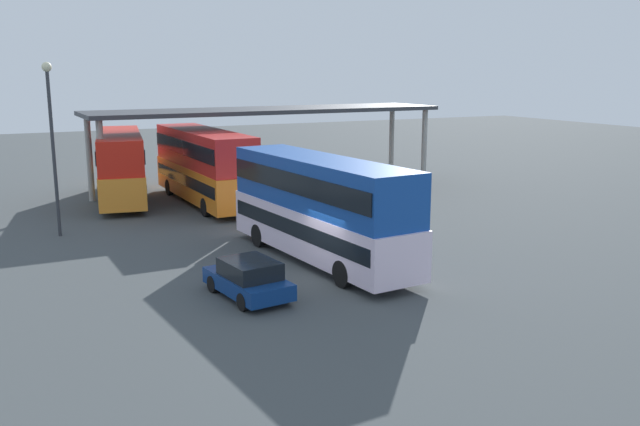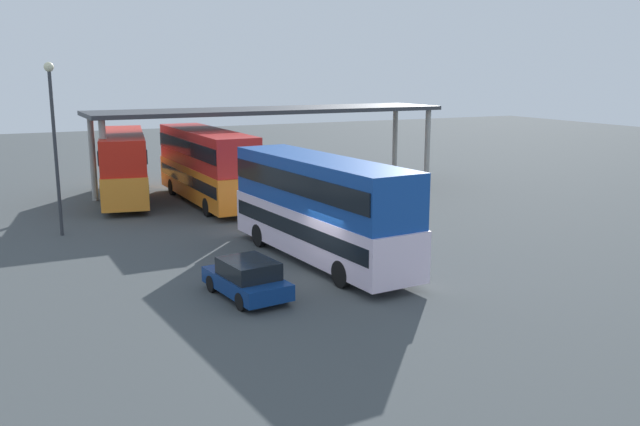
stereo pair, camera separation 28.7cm
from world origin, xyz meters
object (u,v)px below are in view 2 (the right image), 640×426
double_decker_mid_row (206,163)px  lamppost_tall (54,129)px  double_decker_main (320,205)px  double_decker_near_canopy (124,163)px  parked_hatchback (247,278)px

double_decker_mid_row → lamppost_tall: (-8.51, -4.76, 2.69)m
double_decker_mid_row → lamppost_tall: bearing=118.0°
double_decker_mid_row → double_decker_main: bearing=-178.9°
double_decker_near_canopy → double_decker_mid_row: bearing=-115.9°
double_decker_mid_row → parked_hatchback: bearing=166.6°
double_decker_near_canopy → lamppost_tall: 9.33m
parked_hatchback → double_decker_mid_row: size_ratio=0.33×
double_decker_near_canopy → double_decker_mid_row: double_decker_mid_row is taller
parked_hatchback → lamppost_tall: 13.93m
lamppost_tall → double_decker_main: bearing=-45.5°
double_decker_main → double_decker_near_canopy: bearing=10.7°
double_decker_main → parked_hatchback: double_decker_main is taller
double_decker_main → double_decker_near_canopy: (-4.76, 17.03, -0.09)m
double_decker_main → double_decker_mid_row: (-0.58, 14.02, 0.02)m
double_decker_main → double_decker_near_canopy: double_decker_main is taller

